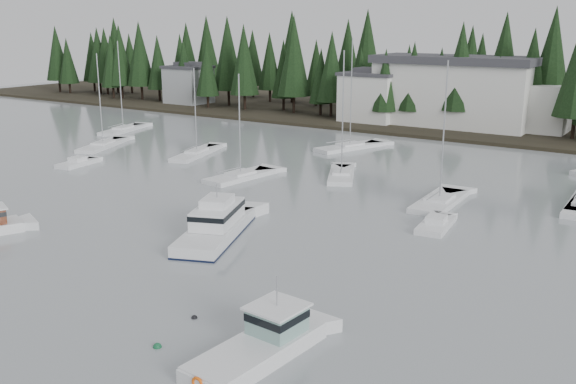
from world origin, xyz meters
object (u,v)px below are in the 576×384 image
Objects in this scene: cabin_cruiser_center at (216,227)px; sailboat_11 at (439,203)px; sailboat_5 at (350,148)px; sailboat_8 at (341,176)px; house_far_west at (188,84)px; runabout_1 at (436,226)px; sailboat_4 at (197,155)px; sailboat_3 at (241,178)px; runabout_0 at (78,164)px; sailboat_2 at (103,146)px; sailboat_6 at (123,131)px; harbor_inn at (467,93)px; house_west at (371,96)px; lobster_boat_teal at (262,346)px.

sailboat_11 is (11.38, 18.69, -0.65)m from cabin_cruiser_center.
sailboat_5 reaches higher than sailboat_8.
house_far_west is 87.45m from runabout_1.
sailboat_8 is 13.61m from sailboat_11.
sailboat_4 is at bearing 65.29° from runabout_1.
sailboat_8 is 1.03× the size of sailboat_11.
runabout_0 is at bearing 111.77° from sailboat_3.
sailboat_6 is (-7.56, 10.56, 0.01)m from sailboat_2.
harbor_inn is (57.04, 1.34, 1.37)m from house_far_west.
house_west is 36.81m from sailboat_4.
house_west is 78.93m from lobster_boat_teal.
house_far_west is at bearing 8.27° from sailboat_6.
harbor_inn is 53.55m from runabout_1.
harbor_inn is at bearing -69.90° from sailboat_6.
sailboat_8 reaches higher than sailboat_4.
sailboat_2 is at bearing 87.78° from sailboat_3.
sailboat_6 is at bearing -66.17° from house_far_west.
sailboat_2 is (-36.20, -41.96, -5.71)m from harbor_inn.
sailboat_2 is 51.72m from runabout_1.
sailboat_2 is 0.95× the size of sailboat_11.
house_west is 56.51m from runabout_1.
harbor_inn is at bearing 12.52° from house_west.
sailboat_3 reaches higher than sailboat_4.
runabout_0 is (-29.02, -11.96, 0.05)m from sailboat_8.
harbor_inn is at bearing 1.35° from house_far_west.
sailboat_5 is 34.56m from runabout_1.
sailboat_6 is at bearing 64.74° from runabout_1.
sailboat_2 is at bearing 39.52° from cabin_cruiser_center.
sailboat_8 is at bearing -46.50° from sailboat_3.
sailboat_5 reaches higher than runabout_1.
lobster_boat_teal is (14.99, -76.22, -5.24)m from harbor_inn.
sailboat_4 is at bearing 154.93° from sailboat_5.
sailboat_11 is 2.44× the size of runabout_0.
sailboat_11 is at bearing -113.36° from sailboat_4.
house_west is 23.08m from sailboat_5.
sailboat_6 is 44.03m from sailboat_8.
lobster_boat_teal is 73.90m from sailboat_6.
house_west is at bearing -25.80° from sailboat_4.
sailboat_2 is 2.31× the size of runabout_1.
sailboat_4 is 2.04× the size of runabout_1.
sailboat_11 is at bearing -52.53° from cabin_cruiser_center.
runabout_1 is at bearing -70.88° from cabin_cruiser_center.
runabout_0 is at bearing 86.17° from sailboat_8.
house_west reaches higher than runabout_0.
sailboat_6 reaches higher than sailboat_2.
lobster_boat_teal is 0.59× the size of sailboat_8.
house_far_west is 57.47m from runabout_0.
house_west is 42.05m from house_far_west.
house_far_west is 0.60× the size of sailboat_8.
sailboat_8 is (35.69, 2.30, 0.02)m from sailboat_2.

